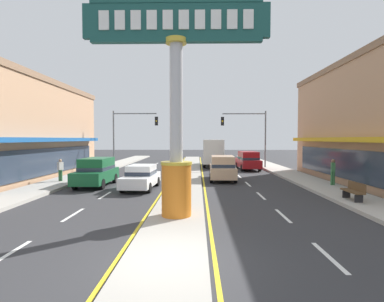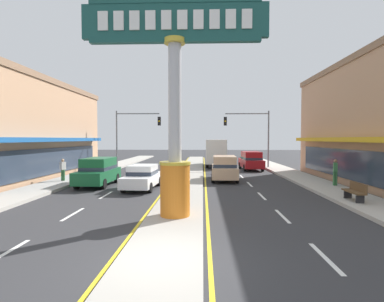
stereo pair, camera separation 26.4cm
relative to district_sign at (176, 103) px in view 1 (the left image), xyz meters
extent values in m
plane|color=#303033|center=(0.00, -4.20, -4.62)|extent=(160.00, 160.00, 0.00)
cube|color=#A39E93|center=(0.00, 13.80, -4.55)|extent=(2.25, 52.00, 0.14)
cube|color=#ADA89E|center=(-9.02, 11.80, -4.53)|extent=(2.60, 60.00, 0.18)
cube|color=#ADA89E|center=(9.02, 11.80, -4.53)|extent=(2.60, 60.00, 0.18)
cube|color=silver|center=(-4.42, -3.80, -4.62)|extent=(0.14, 2.20, 0.01)
cube|color=silver|center=(-4.42, 0.60, -4.62)|extent=(0.14, 2.20, 0.01)
cube|color=silver|center=(-4.42, 5.00, -4.62)|extent=(0.14, 2.20, 0.01)
cube|color=silver|center=(-4.42, 9.40, -4.62)|extent=(0.14, 2.20, 0.01)
cube|color=silver|center=(-4.42, 13.80, -4.62)|extent=(0.14, 2.20, 0.01)
cube|color=silver|center=(-4.42, 18.20, -4.62)|extent=(0.14, 2.20, 0.01)
cube|color=silver|center=(-4.42, 22.60, -4.62)|extent=(0.14, 2.20, 0.01)
cube|color=silver|center=(-4.42, 27.00, -4.62)|extent=(0.14, 2.20, 0.01)
cube|color=silver|center=(4.42, -3.80, -4.62)|extent=(0.14, 2.20, 0.01)
cube|color=silver|center=(4.42, 0.60, -4.62)|extent=(0.14, 2.20, 0.01)
cube|color=silver|center=(4.42, 5.00, -4.62)|extent=(0.14, 2.20, 0.01)
cube|color=silver|center=(4.42, 9.40, -4.62)|extent=(0.14, 2.20, 0.01)
cube|color=silver|center=(4.42, 13.80, -4.62)|extent=(0.14, 2.20, 0.01)
cube|color=silver|center=(4.42, 18.20, -4.62)|extent=(0.14, 2.20, 0.01)
cube|color=silver|center=(4.42, 22.60, -4.62)|extent=(0.14, 2.20, 0.01)
cube|color=silver|center=(4.42, 27.00, -4.62)|extent=(0.14, 2.20, 0.01)
cube|color=yellow|center=(-1.30, 13.80, -4.62)|extent=(0.12, 52.00, 0.01)
cube|color=yellow|center=(1.30, 13.80, -4.62)|extent=(0.12, 52.00, 0.01)
cylinder|color=orange|center=(0.00, 0.00, -3.46)|extent=(1.19, 1.19, 2.05)
cylinder|color=gold|center=(0.00, 0.00, -2.38)|extent=(1.25, 1.25, 0.12)
cylinder|color=#B7B7BC|center=(0.00, 0.00, 0.04)|extent=(0.52, 0.52, 4.96)
cylinder|color=gold|center=(0.00, 0.00, 2.42)|extent=(0.83, 0.83, 0.20)
cube|color=#194C47|center=(0.00, 0.00, 3.19)|extent=(7.30, 0.24, 1.34)
cube|color=#194C47|center=(0.00, 0.00, 3.94)|extent=(6.72, 0.29, 0.16)
cube|color=#194C47|center=(0.00, 0.00, 2.44)|extent=(6.72, 0.29, 0.16)
cube|color=white|center=(-2.79, -0.15, 3.19)|extent=(0.40, 0.06, 0.74)
cube|color=white|center=(-2.17, -0.15, 3.19)|extent=(0.40, 0.06, 0.74)
cube|color=white|center=(-1.55, -0.15, 3.19)|extent=(0.40, 0.06, 0.74)
cube|color=white|center=(-0.93, -0.15, 3.19)|extent=(0.40, 0.06, 0.74)
cube|color=white|center=(-0.31, -0.15, 3.19)|extent=(0.40, 0.06, 0.74)
cube|color=white|center=(0.31, -0.15, 3.19)|extent=(0.40, 0.06, 0.74)
cube|color=white|center=(0.93, -0.15, 3.19)|extent=(0.40, 0.06, 0.74)
cube|color=white|center=(1.55, -0.15, 3.19)|extent=(0.40, 0.06, 0.74)
cube|color=white|center=(2.17, -0.15, 3.19)|extent=(0.40, 0.06, 0.74)
cube|color=white|center=(2.79, -0.15, 3.19)|extent=(0.40, 0.06, 0.74)
cube|color=#195193|center=(-10.14, 11.44, -1.47)|extent=(0.90, 16.54, 0.30)
cube|color=#283342|center=(-10.55, 11.44, -3.12)|extent=(0.08, 15.96, 2.00)
cube|color=gold|center=(10.48, 9.12, -1.45)|extent=(0.90, 16.16, 0.30)
cube|color=#283342|center=(10.89, 9.12, -3.12)|extent=(0.08, 15.59, 2.00)
cylinder|color=slate|center=(-8.12, 20.11, -1.52)|extent=(0.16, 0.16, 6.20)
cylinder|color=slate|center=(-5.81, 20.11, 1.28)|extent=(4.62, 0.12, 0.12)
cube|color=black|center=(-3.50, 19.95, 0.47)|extent=(0.32, 0.24, 0.92)
sphere|color=black|center=(-3.50, 19.81, 0.77)|extent=(0.17, 0.17, 0.17)
sphere|color=yellow|center=(-3.50, 19.81, 0.47)|extent=(0.17, 0.17, 0.17)
sphere|color=black|center=(-3.50, 19.81, 0.17)|extent=(0.17, 0.17, 0.17)
cylinder|color=slate|center=(8.12, 20.53, -1.52)|extent=(0.16, 0.16, 6.20)
cylinder|color=slate|center=(5.81, 20.53, 1.28)|extent=(4.62, 0.12, 0.12)
cube|color=black|center=(3.50, 20.37, 0.47)|extent=(0.32, 0.24, 0.92)
sphere|color=black|center=(3.50, 20.23, 0.77)|extent=(0.17, 0.17, 0.17)
sphere|color=yellow|center=(3.50, 20.23, 0.47)|extent=(0.17, 0.17, 0.17)
sphere|color=black|center=(3.50, 20.23, 0.17)|extent=(0.17, 0.17, 0.17)
cube|color=#14562D|center=(2.82, 25.36, -3.21)|extent=(2.19, 2.10, 2.10)
cube|color=#283342|center=(2.87, 26.32, -2.91)|extent=(1.85, 0.17, 0.90)
cube|color=silver|center=(2.65, 21.86, -2.80)|extent=(2.43, 4.90, 2.60)
cylinder|color=black|center=(1.87, 25.61, -4.20)|extent=(0.30, 0.85, 0.84)
cylinder|color=black|center=(3.80, 25.51, -4.20)|extent=(0.30, 0.85, 0.84)
cylinder|color=black|center=(1.61, 21.19, -4.20)|extent=(0.30, 0.85, 0.84)
cylinder|color=black|center=(3.63, 21.10, -4.20)|extent=(0.30, 0.85, 0.84)
cube|color=maroon|center=(6.07, 19.28, -3.92)|extent=(2.07, 4.67, 0.80)
cube|color=maroon|center=(6.08, 19.10, -3.12)|extent=(1.78, 2.91, 0.80)
cube|color=#283342|center=(6.08, 19.10, -3.40)|extent=(1.82, 2.94, 0.24)
cylinder|color=black|center=(5.15, 20.67, -4.28)|extent=(0.25, 0.69, 0.68)
cylinder|color=black|center=(6.89, 20.74, -4.28)|extent=(0.25, 0.69, 0.68)
cylinder|color=black|center=(5.25, 17.82, -4.28)|extent=(0.25, 0.69, 0.68)
cylinder|color=black|center=(7.00, 17.89, -4.28)|extent=(0.25, 0.69, 0.68)
cube|color=tan|center=(2.77, 11.37, -3.92)|extent=(2.05, 4.66, 0.80)
cube|color=tan|center=(2.77, 11.19, -3.12)|extent=(1.77, 2.91, 0.80)
cube|color=#283342|center=(2.77, 11.19, -3.40)|extent=(1.81, 2.94, 0.24)
cylinder|color=black|center=(1.95, 12.83, -4.28)|extent=(0.24, 0.69, 0.68)
cylinder|color=black|center=(3.69, 12.77, -4.28)|extent=(0.24, 0.69, 0.68)
cylinder|color=black|center=(1.85, 9.98, -4.28)|extent=(0.24, 0.69, 0.68)
cylinder|color=black|center=(3.60, 9.92, -4.28)|extent=(0.24, 0.69, 0.68)
cube|color=#14562D|center=(-6.07, 8.38, -3.92)|extent=(1.93, 4.61, 0.80)
cube|color=#14562D|center=(-6.07, 8.56, -3.12)|extent=(1.69, 2.86, 0.80)
cube|color=#283342|center=(-6.07, 8.56, -3.40)|extent=(1.73, 2.89, 0.24)
cylinder|color=black|center=(-5.21, 6.94, -4.28)|extent=(0.22, 0.68, 0.68)
cylinder|color=black|center=(-6.96, 6.96, -4.28)|extent=(0.22, 0.68, 0.68)
cylinder|color=black|center=(-5.19, 9.80, -4.28)|extent=(0.22, 0.68, 0.68)
cylinder|color=black|center=(-6.94, 9.81, -4.28)|extent=(0.22, 0.68, 0.68)
cube|color=white|center=(-2.77, 7.13, -4.02)|extent=(2.00, 4.39, 0.66)
cube|color=white|center=(-2.76, 7.31, -3.39)|extent=(1.67, 2.23, 0.60)
cube|color=#283342|center=(-2.76, 7.31, -3.57)|extent=(1.70, 2.26, 0.24)
cylinder|color=black|center=(-2.04, 5.76, -4.31)|extent=(0.25, 0.63, 0.62)
cylinder|color=black|center=(-3.66, 5.85, -4.31)|extent=(0.25, 0.63, 0.62)
cylinder|color=black|center=(-1.89, 8.42, -4.31)|extent=(0.25, 0.63, 0.62)
cylinder|color=black|center=(-3.51, 8.51, -4.31)|extent=(0.25, 0.63, 0.62)
cube|color=brown|center=(8.52, 3.02, -4.00)|extent=(0.48, 1.60, 0.08)
cube|color=brown|center=(8.73, 3.02, -3.76)|extent=(0.06, 1.60, 0.40)
cube|color=black|center=(8.52, 2.42, -4.26)|extent=(0.38, 0.08, 0.36)
cube|color=black|center=(8.52, 3.62, -4.26)|extent=(0.38, 0.08, 0.36)
cylinder|color=#336B3D|center=(-9.11, 9.49, -4.04)|extent=(0.14, 0.14, 0.80)
cylinder|color=#336B3D|center=(-8.97, 9.49, -4.04)|extent=(0.14, 0.14, 0.80)
cube|color=#B7B2AD|center=(-9.04, 9.49, -3.36)|extent=(0.35, 0.45, 0.56)
sphere|color=tan|center=(-9.04, 9.49, -2.97)|extent=(0.22, 0.22, 0.22)
cylinder|color=#336B3D|center=(9.66, 7.91, -3.99)|extent=(0.14, 0.14, 0.89)
cylinder|color=#336B3D|center=(9.80, 7.91, -3.99)|extent=(0.14, 0.14, 0.89)
cube|color=#336B3D|center=(9.73, 7.91, -3.25)|extent=(0.31, 0.44, 0.59)
sphere|color=#8C6647|center=(9.73, 7.91, -2.85)|extent=(0.22, 0.22, 0.22)
camera|label=1|loc=(0.84, -11.96, -1.40)|focal=28.23mm
camera|label=2|loc=(1.11, -11.95, -1.40)|focal=28.23mm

